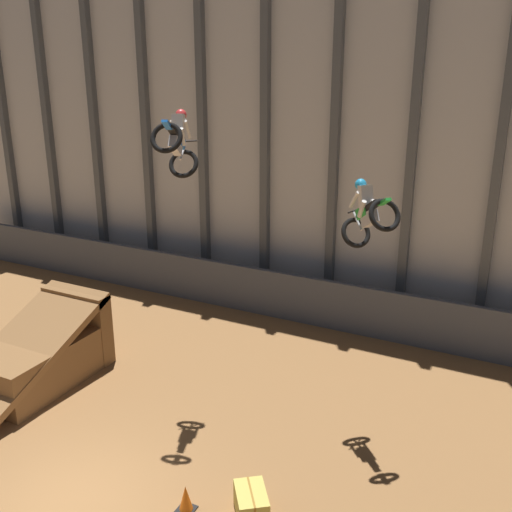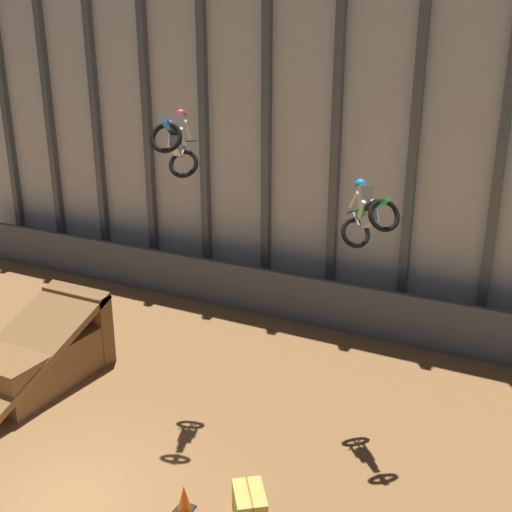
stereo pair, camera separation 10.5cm
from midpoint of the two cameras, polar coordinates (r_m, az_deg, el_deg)
ground_plane at (r=13.84m, az=-17.36°, el=-21.66°), size 60.00×60.00×0.00m
arena_back_wall at (r=20.67m, az=4.13°, el=10.74°), size 32.00×0.40×11.87m
lower_barrier at (r=20.79m, az=2.32°, el=-3.77°), size 31.36×0.20×1.68m
dirt_ramp at (r=18.06m, az=-19.88°, el=-8.79°), size 2.24×5.40×2.34m
rider_bike_left_air at (r=14.09m, az=-7.79°, el=10.71°), size 1.18×1.80×1.67m
rider_bike_right_air at (r=13.47m, az=10.38°, el=3.94°), size 1.70×1.69×1.68m
traffic_cone_near_ramp at (r=13.08m, az=-6.95°, el=-21.96°), size 0.36×0.36×0.58m
hay_bale_trackside at (r=12.90m, az=-0.71°, el=-22.51°), size 1.02×1.08×0.57m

